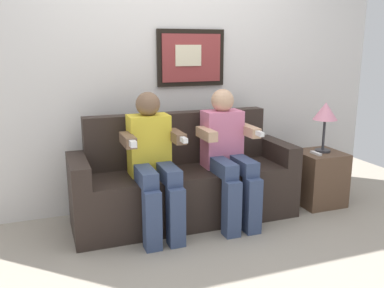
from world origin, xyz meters
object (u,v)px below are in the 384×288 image
Objects in this scene: spare_remote_on_table at (316,153)px; side_table_right at (319,178)px; person_on_left at (153,159)px; couch at (185,184)px; person_on_right at (228,152)px; table_lamp at (325,113)px.

side_table_right is at bearing 29.32° from spare_remote_on_table.
person_on_left is 8.54× the size of spare_remote_on_table.
side_table_right is (1.29, -0.11, -0.06)m from couch.
spare_remote_on_table is (1.52, 0.01, -0.10)m from person_on_left.
couch is 14.50× the size of spare_remote_on_table.
side_table_right is at bearing 3.58° from person_on_right.
couch is 1.30m from side_table_right.
couch is 4.10× the size of table_lamp.
person_on_left and person_on_right have the same top height.
couch is 1.70× the size of person_on_left.
side_table_right is 0.61m from table_lamp.
side_table_right is 3.85× the size of spare_remote_on_table.
side_table_right is at bearing 2.19° from person_on_left.
person_on_left reaches higher than spare_remote_on_table.
person_on_left is 1.66m from table_lamp.
person_on_right is at bearing -176.42° from side_table_right.
person_on_left is at bearing -179.58° from spare_remote_on_table.
couch is at bearing 27.78° from person_on_left.
couch is at bearing 175.86° from table_lamp.
table_lamp is at bearing 27.07° from spare_remote_on_table.
couch reaches higher than side_table_right.
person_on_right is 2.41× the size of table_lamp.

